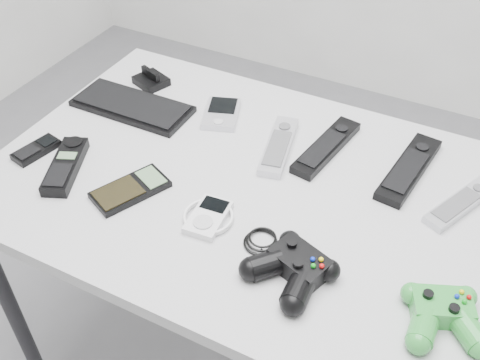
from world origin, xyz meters
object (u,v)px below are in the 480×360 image
at_px(remote_black_b, 409,168).
at_px(pda, 221,113).
at_px(controller_black, 294,266).
at_px(desk, 260,208).
at_px(cordless_handset, 65,166).
at_px(controller_green, 444,313).
at_px(remote_silver_b, 461,203).
at_px(calculator, 130,189).
at_px(remote_silver_a, 279,145).
at_px(remote_black_a, 326,146).
at_px(pda_keyboard, 132,106).
at_px(mobile_phone, 36,149).
at_px(mp3_player, 208,217).

bearing_deg(remote_black_b, pda, -172.97).
bearing_deg(controller_black, desk, 148.52).
xyz_separation_m(cordless_handset, controller_green, (0.79, -0.02, 0.01)).
bearing_deg(controller_black, pda, 152.58).
bearing_deg(remote_black_b, desk, -138.41).
distance_m(remote_silver_b, calculator, 0.66).
bearing_deg(desk, remote_silver_a, 97.56).
bearing_deg(cordless_handset, remote_black_a, 10.62).
xyz_separation_m(pda_keyboard, calculator, (0.17, -0.25, -0.00)).
height_order(remote_silver_b, controller_green, controller_green).
height_order(pda_keyboard, calculator, pda_keyboard).
relative_size(desk, pda, 9.28).
xyz_separation_m(remote_black_a, mobile_phone, (-0.57, -0.30, -0.00)).
height_order(remote_silver_b, mobile_phone, remote_silver_b).
bearing_deg(mp3_player, remote_silver_a, 78.54).
height_order(mp3_player, controller_black, controller_black).
bearing_deg(remote_black_a, controller_black, -69.62).
relative_size(mp3_player, controller_green, 0.74).
xyz_separation_m(remote_silver_a, remote_black_b, (0.28, 0.05, 0.00)).
relative_size(pda, mp3_player, 1.17).
distance_m(remote_silver_b, controller_green, 0.29).
xyz_separation_m(remote_black_b, controller_black, (-0.11, -0.37, 0.01)).
height_order(pda, controller_black, controller_black).
distance_m(remote_black_b, cordless_handset, 0.73).
distance_m(remote_silver_a, remote_black_b, 0.28).
bearing_deg(remote_black_b, mp3_player, -127.27).
height_order(remote_black_b, controller_black, controller_black).
distance_m(pda, controller_green, 0.69).
xyz_separation_m(remote_silver_a, mp3_player, (-0.03, -0.26, -0.00)).
bearing_deg(controller_green, calculator, 155.00).
height_order(pda, mobile_phone, pda).
bearing_deg(remote_silver_a, mobile_phone, -163.69).
relative_size(desk, controller_black, 4.70).
xyz_separation_m(mp3_player, controller_black, (0.20, -0.05, 0.01)).
bearing_deg(pda_keyboard, remote_silver_a, 2.28).
relative_size(pda, mobile_phone, 1.18).
bearing_deg(mobile_phone, desk, 26.65).
height_order(desk, remote_black_a, remote_black_a).
xyz_separation_m(remote_black_a, controller_green, (0.32, -0.34, 0.01)).
relative_size(mobile_phone, cordless_handset, 0.60).
relative_size(pda, remote_black_a, 0.54).
distance_m(pda_keyboard, remote_black_b, 0.66).
bearing_deg(cordless_handset, remote_silver_a, 12.69).
relative_size(remote_black_b, mobile_phone, 2.33).
xyz_separation_m(pda, controller_green, (0.59, -0.34, 0.01)).
bearing_deg(pda_keyboard, remote_black_b, 5.92).
bearing_deg(calculator, cordless_handset, -152.86).
relative_size(pda_keyboard, pda, 2.38).
bearing_deg(controller_green, cordless_handset, 155.96).
bearing_deg(pda_keyboard, controller_black, -28.44).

